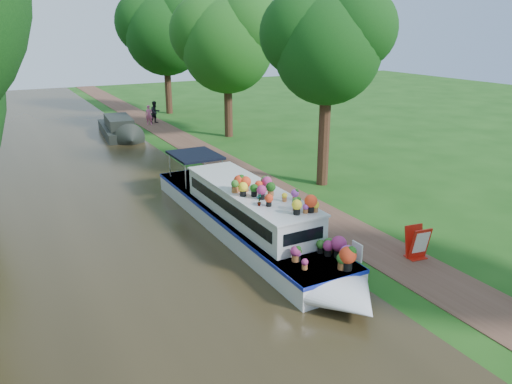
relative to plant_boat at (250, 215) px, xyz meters
The scene contains 12 objects.
ground 2.61m from the plant_boat, 24.08° to the left, with size 100.00×100.00×0.00m, color #174611.
canal_water 3.97m from the plant_boat, 164.99° to the left, with size 10.00×100.00×0.02m, color black.
towpath 3.69m from the plant_boat, 16.25° to the left, with size 2.20×100.00×0.03m, color #4F3325.
plant_boat is the anchor object (origin of this frame).
tree_near_overhang 9.28m from the plant_boat, 33.99° to the left, with size 5.52×5.28×8.99m.
tree_near_mid 18.31m from the plant_boat, 67.29° to the left, with size 6.90×6.60×9.40m.
tree_near_far 28.48m from the plant_boat, 77.05° to the left, with size 7.59×7.26×10.30m.
second_boat 19.58m from the plant_boat, 89.75° to the left, with size 2.58×7.16×1.35m.
sandwich_board 5.79m from the plant_boat, 45.77° to the right, with size 0.71×0.62×1.08m.
pedestrian_pink 22.86m from the plant_boat, 82.10° to the left, with size 0.54×0.35×1.48m, color #C35092.
pedestrian_dark 23.32m from the plant_boat, 80.74° to the left, with size 0.83×0.64×1.70m, color black.
verge_plant 2.47m from the plant_boat, 15.19° to the right, with size 0.38×0.33×0.42m, color #35631D.
Camera 1 is at (-9.97, -15.78, 7.34)m, focal length 35.00 mm.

